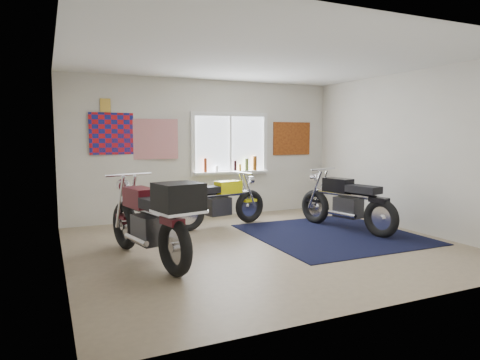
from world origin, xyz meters
name	(u,v)px	position (x,y,z in m)	size (l,w,h in m)	color
ground	(265,245)	(0.00, 0.00, 0.00)	(5.50, 5.50, 0.00)	#9E896B
room_shell	(265,134)	(0.00, 0.00, 1.64)	(5.50, 5.50, 5.50)	white
navy_rug	(332,234)	(1.32, 0.16, 0.01)	(2.50, 2.60, 0.01)	black
window_assembly	(230,148)	(0.50, 2.47, 1.37)	(1.66, 0.17, 1.26)	white
oil_bottles	(238,165)	(0.65, 2.40, 1.03)	(1.16, 0.09, 0.30)	maroon
flag_display	(105,105)	(-1.90, 2.48, 2.15)	(1.60, 0.10, 1.17)	red
triumph_poster	(292,139)	(1.95, 2.48, 1.55)	(0.90, 0.03, 0.70)	#A54C14
yellow_triumph	(220,203)	(-0.11, 1.49, 0.42)	(1.89, 0.61, 0.96)	black
black_chrome_bike	(346,204)	(1.75, 0.34, 0.46)	(0.72, 2.00, 1.04)	black
maroon_tourer	(153,219)	(-1.71, -0.24, 0.58)	(0.91, 2.18, 1.11)	black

